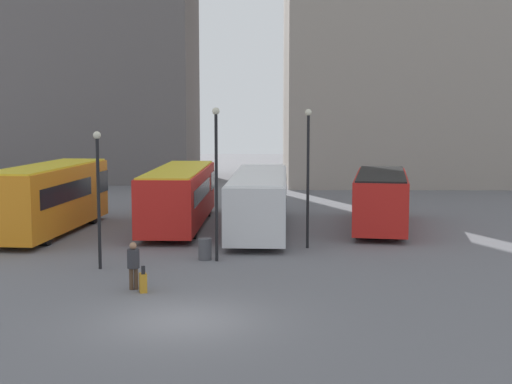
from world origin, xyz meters
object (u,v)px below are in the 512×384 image
at_px(bus_3, 381,198).
at_px(lamp_post_1, 216,172).
at_px(bus_2, 260,199).
at_px(traveler, 133,261).
at_px(trash_bin, 205,249).
at_px(lamp_post_0, 98,188).
at_px(bus_1, 180,194).
at_px(lamp_post_2, 308,167).
at_px(suitcase, 143,283).
at_px(bus_0, 50,196).

distance_m(bus_3, lamp_post_1, 11.31).
xyz_separation_m(bus_2, traveler, (-4.00, -11.90, -0.61)).
bearing_deg(lamp_post_1, bus_2, 77.84).
distance_m(bus_3, trash_bin, 11.36).
xyz_separation_m(lamp_post_0, lamp_post_1, (4.22, 1.44, 0.45)).
bearing_deg(bus_1, lamp_post_2, -132.57).
relative_size(suitcase, lamp_post_0, 0.18).
xyz_separation_m(bus_3, lamp_post_0, (-11.86, -9.55, 1.52)).
distance_m(bus_1, lamp_post_2, 8.65).
xyz_separation_m(suitcase, lamp_post_1, (2.03, 4.86, 3.16)).
height_order(bus_2, traveler, bus_2).
relative_size(bus_0, bus_1, 0.90).
bearing_deg(bus_1, bus_0, 110.48).
height_order(bus_3, suitcase, bus_3).
distance_m(bus_1, bus_3, 10.12).
distance_m(traveler, suitcase, 0.80).
height_order(suitcase, lamp_post_1, lamp_post_1).
height_order(bus_1, traveler, bus_1).
bearing_deg(lamp_post_1, bus_3, 46.70).
bearing_deg(bus_2, traveler, 163.07).
height_order(lamp_post_0, lamp_post_1, lamp_post_1).
distance_m(suitcase, lamp_post_2, 10.03).
xyz_separation_m(bus_0, traveler, (6.01, -10.94, -0.84)).
relative_size(lamp_post_1, lamp_post_2, 1.01).
distance_m(bus_0, lamp_post_1, 10.73).
height_order(bus_2, trash_bin, bus_2).
relative_size(bus_2, lamp_post_2, 2.11).
xyz_separation_m(bus_3, trash_bin, (-8.12, -7.87, -1.08)).
xyz_separation_m(traveler, lamp_post_2, (6.08, 7.27, 2.52)).
xyz_separation_m(bus_1, suitcase, (0.44, -13.43, -1.31)).
bearing_deg(suitcase, lamp_post_0, 16.02).
relative_size(traveler, lamp_post_2, 0.27).
height_order(bus_2, lamp_post_1, lamp_post_1).
relative_size(bus_0, lamp_post_2, 1.74).
bearing_deg(bus_1, suitcase, -177.36).
relative_size(traveler, suitcase, 1.76).
relative_size(traveler, trash_bin, 1.84).
bearing_deg(bus_3, bus_0, 105.35).
bearing_deg(trash_bin, lamp_post_1, -26.71).
bearing_deg(bus_2, bus_1, 75.59).
xyz_separation_m(bus_1, trash_bin, (1.99, -8.32, -1.20)).
relative_size(bus_1, bus_3, 1.21).
height_order(bus_2, lamp_post_2, lamp_post_2).
distance_m(bus_3, traveler, 16.13).
distance_m(traveler, trash_bin, 5.14).
height_order(bus_2, lamp_post_0, lamp_post_0).
relative_size(bus_1, lamp_post_2, 1.94).
bearing_deg(bus_2, lamp_post_0, 148.31).
distance_m(bus_1, traveler, 13.09).
height_order(lamp_post_1, trash_bin, lamp_post_1).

